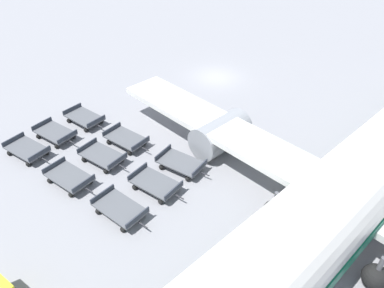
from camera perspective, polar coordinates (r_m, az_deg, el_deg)
ground_plane at (r=37.15m, az=3.70°, el=10.12°), size 500.00×500.00×0.00m
airplane at (r=22.17m, az=24.45°, el=-4.79°), size 36.33×44.51×13.58m
baggage_dolly_row_near_col_a at (r=28.69m, az=-23.84°, el=-0.75°), size 3.87×2.45×0.92m
baggage_dolly_row_near_col_b at (r=25.21m, az=-18.21°, el=-4.82°), size 3.87×2.34×0.92m
baggage_dolly_row_near_col_c at (r=22.36m, az=-10.93°, el=-9.65°), size 3.86×2.24×0.92m
baggage_dolly_row_mid_a_col_a at (r=29.71m, az=-20.14°, el=1.59°), size 3.87×2.41×0.92m
baggage_dolly_row_mid_a_col_b at (r=26.38m, az=-13.49°, el=-1.78°), size 3.87×2.41×0.92m
baggage_dolly_row_mid_a_col_c at (r=23.61m, az=-5.59°, el=-6.03°), size 3.87×2.38×0.92m
baggage_dolly_row_mid_b_col_a at (r=30.88m, az=-16.07°, el=3.87°), size 3.86×2.27×0.92m
baggage_dolly_row_mid_b_col_b at (r=27.69m, az=-10.00°, el=0.77°), size 3.87×2.32×0.92m
baggage_dolly_row_mid_b_col_c at (r=25.06m, az=-1.68°, el=-2.92°), size 3.87×2.50×0.92m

